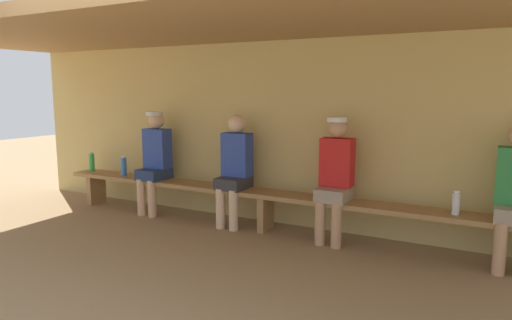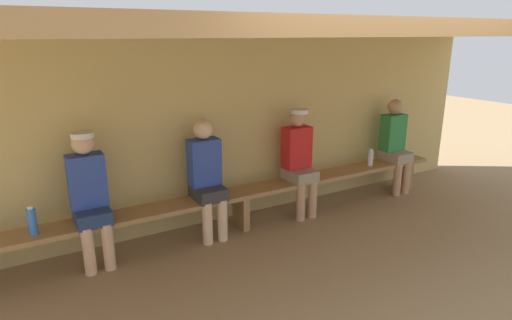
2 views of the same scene
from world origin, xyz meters
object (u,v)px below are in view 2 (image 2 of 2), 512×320
at_px(bench, 241,197).
at_px(player_in_red, 207,175).
at_px(water_bottle_orange, 32,221).
at_px(water_bottle_clear, 371,158).
at_px(player_near_post, 299,157).
at_px(player_with_sunglasses, 89,193).
at_px(player_in_white, 395,142).

distance_m(bench, player_in_red, 0.54).
bearing_deg(water_bottle_orange, water_bottle_clear, 0.28).
bearing_deg(player_near_post, water_bottle_clear, -1.11).
xyz_separation_m(bench, water_bottle_orange, (-2.16, -0.04, 0.21)).
height_order(player_with_sunglasses, water_bottle_orange, player_with_sunglasses).
xyz_separation_m(bench, player_in_red, (-0.42, 0.00, 0.34)).
bearing_deg(player_in_red, water_bottle_clear, -0.53).
xyz_separation_m(player_near_post, player_in_red, (-1.24, -0.00, -0.02)).
xyz_separation_m(player_near_post, water_bottle_clear, (1.20, -0.02, -0.18)).
relative_size(bench, player_near_post, 4.46).
bearing_deg(player_in_white, player_with_sunglasses, 179.99).
height_order(water_bottle_clear, water_bottle_orange, water_bottle_orange).
relative_size(player_in_red, water_bottle_clear, 5.71).
distance_m(player_in_white, water_bottle_clear, 0.51).
relative_size(player_with_sunglasses, water_bottle_orange, 4.84).
relative_size(bench, water_bottle_orange, 21.58).
bearing_deg(player_near_post, player_in_red, -179.98).
distance_m(player_near_post, player_in_red, 1.24).
distance_m(player_with_sunglasses, player_in_white, 4.15).
distance_m(bench, player_in_white, 2.53).
relative_size(bench, player_in_white, 4.49).
bearing_deg(player_in_red, player_near_post, 0.02).
bearing_deg(bench, water_bottle_clear, -0.56).
bearing_deg(player_in_white, player_near_post, 179.98).
xyz_separation_m(water_bottle_clear, water_bottle_orange, (-4.18, -0.02, 0.02)).
height_order(player_near_post, player_in_white, player_near_post).
bearing_deg(water_bottle_clear, water_bottle_orange, -179.72).
relative_size(player_in_red, player_in_white, 1.00).
height_order(player_in_red, water_bottle_orange, player_in_red).
xyz_separation_m(bench, player_near_post, (0.83, 0.00, 0.36)).
relative_size(player_in_white, water_bottle_clear, 5.71).
bearing_deg(bench, player_with_sunglasses, 179.88).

